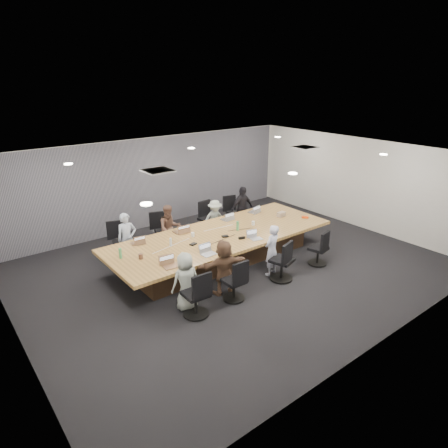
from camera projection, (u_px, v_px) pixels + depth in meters
floor at (234, 267)px, 10.15m from camera, size 10.00×8.00×0.00m
ceiling at (235, 158)px, 9.16m from camera, size 10.00×8.00×0.00m
wall_back at (154, 182)px, 12.60m from camera, size 10.00×0.00×2.80m
wall_front at (385, 277)px, 6.70m from camera, size 10.00×0.00×2.80m
wall_left at (7, 275)px, 6.77m from camera, size 0.00×8.00×2.80m
wall_right at (357, 183)px, 12.53m from camera, size 0.00×8.00×2.80m
curtain at (155, 182)px, 12.54m from camera, size 9.80×0.04×2.80m
conference_table at (222, 246)px, 10.37m from camera, size 6.00×2.20×0.74m
chair_0 at (122, 244)px, 10.48m from camera, size 0.70×0.70×0.82m
chair_1 at (164, 233)px, 11.20m from camera, size 0.69×0.69×0.81m
chair_2 at (208, 221)px, 12.08m from camera, size 0.61×0.61×0.83m
chair_3 at (235, 215)px, 12.68m from camera, size 0.65×0.65×0.79m
chair_4 at (196, 297)px, 7.98m from camera, size 0.58×0.58×0.82m
chair_5 at (234, 284)px, 8.56m from camera, size 0.51×0.51×0.75m
chair_6 at (282, 263)px, 9.39m from camera, size 0.72×0.72×0.85m
chair_7 at (318, 251)px, 10.17m from camera, size 0.59×0.59×0.73m
person_0 at (127, 239)px, 10.12m from camera, size 0.54×0.40×1.36m
laptop_0 at (137, 243)px, 9.69m from camera, size 0.31×0.23×0.02m
person_1 at (170, 228)px, 10.85m from camera, size 0.74×0.64×1.32m
laptop_1 at (180, 231)px, 10.41m from camera, size 0.37×0.26×0.02m
person_2 at (215, 219)px, 11.76m from camera, size 0.82×0.58×1.17m
laptop_2 at (226, 219)px, 11.29m from camera, size 0.33×0.23×0.02m
person_3 at (242, 209)px, 12.32m from camera, size 0.83×0.36×1.40m
laptop_3 at (254, 212)px, 11.90m from camera, size 0.39×0.30×0.02m
person_4 at (186, 281)px, 8.16m from camera, size 0.64×0.45×1.25m
laptop_4 at (172, 266)px, 8.53m from camera, size 0.38×0.28×0.02m
person_5 at (224, 267)px, 8.73m from camera, size 1.23×0.63×1.27m
laptop_5 at (209, 254)px, 9.09m from camera, size 0.34×0.24×0.02m
person_6 at (272, 250)px, 9.57m from camera, size 0.52×0.40×1.27m
laptop_6 at (256, 239)px, 9.94m from camera, size 0.32×0.26×0.02m
bottle_green_left at (120, 253)px, 8.88m from camera, size 0.08×0.08×0.24m
bottle_green_right at (238, 226)px, 10.47m from camera, size 0.08×0.08×0.25m
bottle_clear at (171, 242)px, 9.52m from camera, size 0.07×0.07×0.20m
cup_white_far at (193, 235)px, 10.08m from camera, size 0.11×0.11×0.11m
cup_white_near at (253, 223)px, 10.86m from camera, size 0.10×0.10×0.11m
mug_brown at (141, 256)px, 8.87m from camera, size 0.10×0.10×0.12m
mic_left at (193, 244)px, 9.62m from camera, size 0.19×0.16×0.03m
mic_right at (225, 236)px, 10.08m from camera, size 0.18×0.15×0.03m
stapler at (242, 238)px, 9.94m from camera, size 0.17×0.10×0.06m
canvas_bag at (281, 214)px, 11.51m from camera, size 0.25×0.17×0.13m
snack_packet at (305, 217)px, 11.42m from camera, size 0.22×0.21×0.04m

